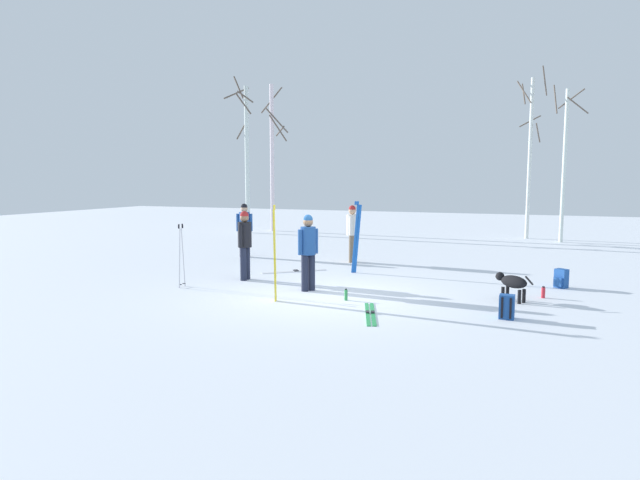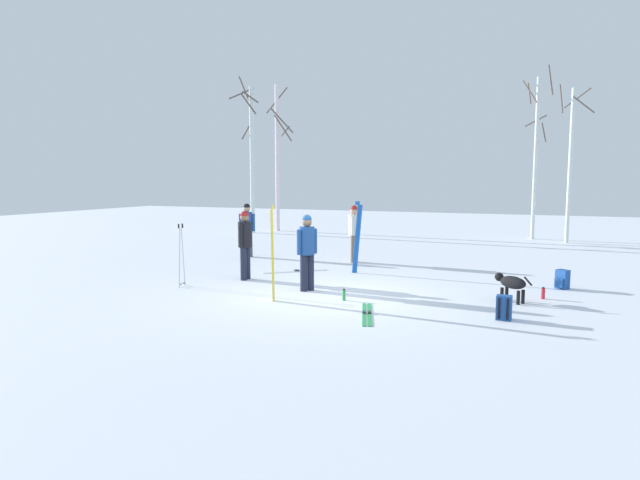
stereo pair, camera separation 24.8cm
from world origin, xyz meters
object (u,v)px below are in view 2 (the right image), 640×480
Objects in this scene: ski_pair_lying_0 at (295,271)px; backpack_1 at (504,308)px; backpack_0 at (562,280)px; ski_poles_0 at (181,253)px; water_bottle_1 at (344,295)px; person_0 at (354,230)px; ski_pair_planted_1 at (273,254)px; ski_pair_lying_1 at (367,314)px; birch_tree_2 at (536,154)px; dog at (511,283)px; ski_pair_planted_0 at (357,237)px; birch_tree_1 at (278,155)px; birch_tree_0 at (251,155)px; water_bottle_0 at (543,293)px; person_2 at (245,240)px; person_3 at (307,247)px; birch_tree_3 at (570,162)px; person_1 at (247,226)px.

backpack_1 is (5.61, -3.14, 0.20)m from ski_pair_lying_0.
backpack_0 is 1.00× the size of backpack_1.
water_bottle_1 is (3.98, 0.10, -0.67)m from ski_poles_0.
ski_pair_planted_1 reaches higher than person_0.
birch_tree_2 is (2.42, 14.89, 3.52)m from ski_pair_lying_1.
backpack_0 is at bearing 62.04° from dog.
ski_pair_planted_0 is at bearing 16.68° from ski_pair_lying_0.
ski_pair_planted_0 is 0.28× the size of birch_tree_1.
backpack_1 is 0.06× the size of birch_tree_0.
ski_pair_lying_0 is at bearing -54.19° from birch_tree_0.
person_0 is 3.90× the size of backpack_1.
ski_pair_lying_0 is 6.63m from backpack_0.
water_bottle_0 is at bearing -9.40° from ski_pair_lying_0.
person_2 is 1.03× the size of ski_pair_lying_1.
person_3 reaches higher than backpack_0.
backpack_0 is 5.18m from water_bottle_1.
birch_tree_0 is at bearing 125.00° from person_3.
birch_tree_2 is (6.30, 12.70, 2.55)m from person_2.
water_bottle_0 is at bearing -38.21° from birch_tree_0.
dog is (6.26, -0.07, -0.59)m from person_2.
ski_pair_planted_1 is 4.50× the size of backpack_0.
birch_tree_3 is (7.58, 11.75, 2.18)m from person_2.
person_2 reaches higher than water_bottle_1.
ski_pair_planted_1 is 15.01m from birch_tree_3.
person_3 is at bearing -114.34° from birch_tree_3.
person_2 is at bearing -112.57° from ski_pair_lying_0.
birch_tree_2 is (0.03, 12.77, 3.14)m from dog.
person_3 is 0.25× the size of birch_tree_1.
backpack_0 is at bearing 2.34° from ski_pair_lying_0.
water_bottle_1 is (1.54, -5.00, -0.87)m from person_0.
birch_tree_2 is at bearing 72.83° from ski_pair_planted_1.
birch_tree_2 reaches higher than ski_pair_planted_1.
birch_tree_0 is (-5.83, 10.50, 2.62)m from person_2.
backpack_0 reaches higher than ski_pair_lying_0.
ski_pair_lying_1 is 3.80× the size of backpack_0.
ski_pair_lying_1 is 5.23m from backpack_0.
birch_tree_2 is at bearing 4.52° from birch_tree_1.
person_0 is 10.34m from birch_tree_0.
ski_poles_0 is at bearing -117.12° from birch_tree_2.
ski_pair_lying_0 is (2.65, -1.99, -0.97)m from person_1.
birch_tree_0 is (-9.71, 12.69, 3.59)m from ski_pair_lying_1.
ski_pair_planted_0 reaches higher than backpack_1.
person_2 is 2.62m from ski_pair_planted_1.
ski_pair_planted_1 is (-0.46, -3.93, 0.03)m from ski_pair_planted_0.
birch_tree_3 is (13.41, 1.25, -0.44)m from birch_tree_0.
person_2 is 3.90× the size of backpack_0.
ski_pair_planted_0 is 7.85× the size of water_bottle_1.
person_2 is 1.00× the size of person_3.
birch_tree_0 is 12.33m from birch_tree_2.
dog is at bearing 20.44° from water_bottle_1.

